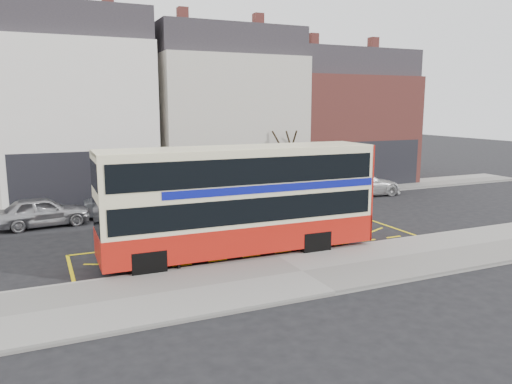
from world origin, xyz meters
name	(u,v)px	position (x,y,z in m)	size (l,w,h in m)	color
ground	(272,256)	(0.00, 0.00, 0.00)	(120.00, 120.00, 0.00)	black
pavement	(302,273)	(0.00, -2.30, 0.07)	(40.00, 4.00, 0.15)	gray
kerb	(276,257)	(0.00, -0.38, 0.07)	(40.00, 0.15, 0.15)	gray
far_pavement	(188,202)	(0.00, 11.00, 0.07)	(50.00, 3.00, 0.15)	gray
road_markings	(255,245)	(0.00, 1.60, 0.01)	(14.00, 3.40, 0.01)	yellow
terrace_left	(75,109)	(-5.50, 14.99, 5.32)	(8.00, 8.01, 11.80)	white
terrace_green_shop	(221,113)	(3.50, 14.99, 5.07)	(9.00, 8.01, 11.30)	beige
terrace_right	(337,119)	(12.50, 14.99, 4.57)	(9.00, 8.01, 10.30)	#96443C
double_decker_bus	(240,199)	(-1.02, 0.60, 2.15)	(10.26, 2.52, 4.08)	beige
bus_stop_post	(179,221)	(-3.63, -0.38, 1.78)	(0.67, 0.14, 2.68)	black
car_silver	(43,212)	(-7.70, 8.48, 0.71)	(1.67, 4.16, 1.42)	#98989C
car_grey	(123,204)	(-3.95, 9.14, 0.62)	(1.30, 3.74, 1.23)	#46494E
car_white	(362,184)	(10.67, 9.09, 0.72)	(2.01, 4.94, 1.43)	silver
street_tree_right	(283,139)	(6.06, 11.02, 3.53)	(2.40, 2.40, 5.19)	#342617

